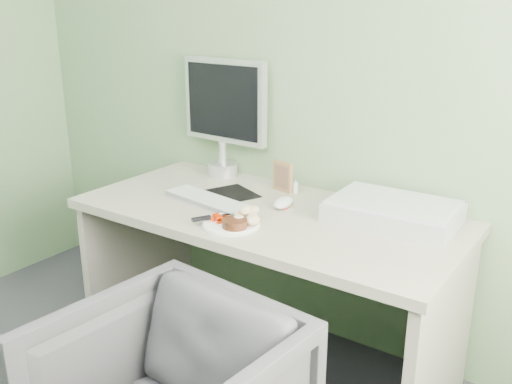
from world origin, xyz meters
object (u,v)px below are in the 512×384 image
Objects in this scene: plate at (231,224)px; monitor at (224,111)px; desk at (267,251)px; scanner at (393,213)px.

plate is 0.39× the size of monitor.
scanner is at bearing 20.40° from desk.
desk is 3.31× the size of scanner.
monitor is (-0.93, 0.14, 0.28)m from scanner.
monitor reaches higher than plate.
scanner reaches higher than plate.
plate is at bearing -142.86° from scanner.
scanner is at bearing 38.64° from plate.
desk is 2.83× the size of monitor.
desk is 0.75m from monitor.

